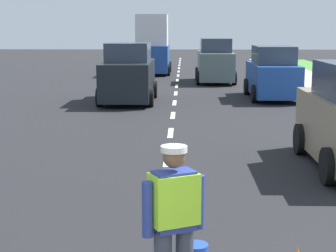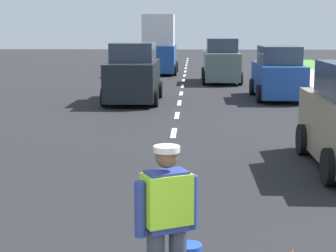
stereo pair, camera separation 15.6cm
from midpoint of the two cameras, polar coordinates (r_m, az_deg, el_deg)
name	(u,v)px [view 2 (the right image)]	position (r m, az deg, el deg)	size (l,w,h in m)	color
ground_plane	(181,93)	(24.03, 1.56, 3.44)	(96.00, 96.00, 0.00)	black
lane_center_line	(183,83)	(28.20, 1.72, 4.44)	(0.14, 46.40, 0.01)	silver
road_worker	(169,219)	(5.54, 0.88, -9.52)	(0.66, 0.58, 1.67)	#383D4C
delivery_truck	(159,47)	(33.72, -0.76, 8.11)	(2.16, 4.60, 3.54)	#1E4799
car_parked_far	(278,74)	(22.34, 11.47, 5.23)	(1.92, 4.10, 2.08)	#1E4799
car_oncoming_second	(133,75)	(21.03, -3.37, 5.32)	(2.03, 4.18, 2.23)	black
car_outgoing_far	(221,62)	(28.68, 5.67, 6.59)	(1.97, 4.32, 2.25)	slate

